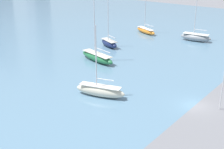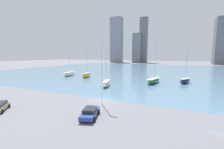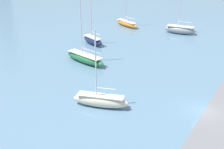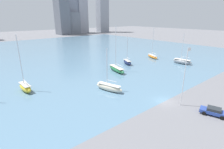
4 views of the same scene
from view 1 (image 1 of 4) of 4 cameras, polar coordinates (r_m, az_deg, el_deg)
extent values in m
plane|color=slate|center=(46.54, 14.87, -5.53)|extent=(500.00, 500.00, 0.00)
ellipsoid|color=beige|center=(47.52, -2.16, -3.03)|extent=(3.89, 8.08, 1.79)
cube|color=silver|center=(47.18, -2.17, -2.10)|extent=(3.19, 6.63, 0.10)
cube|color=#2D2D33|center=(47.72, -2.15, -3.57)|extent=(0.55, 1.41, 0.80)
cylinder|color=silver|center=(45.80, -2.93, 3.37)|extent=(0.18, 0.18, 9.20)
cylinder|color=silver|center=(46.45, -1.29, -0.93)|extent=(0.92, 2.72, 0.14)
ellipsoid|color=#236B3D|center=(63.44, -2.73, 3.14)|extent=(4.21, 9.87, 1.68)
cube|color=beige|center=(63.20, -2.75, 3.82)|extent=(3.45, 8.09, 0.10)
cube|color=#2D2D33|center=(63.58, -2.73, 2.75)|extent=(0.53, 1.73, 0.76)
cylinder|color=silver|center=(62.07, -3.27, 10.26)|extent=(0.18, 0.18, 14.11)
cylinder|color=silver|center=(61.54, -1.79, 4.48)|extent=(1.21, 4.84, 0.14)
ellipsoid|color=gray|center=(81.74, 15.06, 6.57)|extent=(3.24, 7.93, 1.86)
cube|color=silver|center=(81.53, 15.11, 7.17)|extent=(2.66, 6.50, 0.10)
cube|color=#2D2D33|center=(81.86, 15.02, 6.22)|extent=(0.32, 1.40, 0.84)
cylinder|color=silver|center=(80.68, 15.07, 10.83)|extent=(0.18, 0.18, 10.34)
cylinder|color=silver|center=(81.02, 15.87, 7.85)|extent=(0.50, 3.15, 0.14)
ellipsoid|color=#19234C|center=(73.77, -0.53, 5.70)|extent=(4.47, 6.72, 1.64)
cube|color=#BCB7AD|center=(73.57, -0.53, 6.28)|extent=(3.67, 5.51, 0.10)
cube|color=#2D2D33|center=(73.89, -0.53, 5.36)|extent=(0.61, 1.13, 0.74)
cylinder|color=silver|center=(72.91, -0.72, 10.12)|extent=(0.18, 0.18, 9.77)
cylinder|color=silver|center=(72.23, -0.07, 6.94)|extent=(1.52, 3.20, 0.14)
ellipsoid|color=orange|center=(87.58, 6.19, 7.94)|extent=(4.83, 8.13, 1.42)
cube|color=silver|center=(87.44, 6.21, 8.36)|extent=(3.96, 6.66, 0.10)
cube|color=#2D2D33|center=(87.67, 6.18, 7.69)|extent=(0.73, 1.40, 0.64)
cylinder|color=silver|center=(86.80, 6.14, 12.52)|extent=(0.18, 0.18, 12.55)
cylinder|color=silver|center=(86.03, 6.79, 8.92)|extent=(1.78, 3.84, 0.14)
camera|label=2|loc=(56.32, 50.46, 2.49)|focal=24.00mm
camera|label=3|loc=(7.91, -48.12, 25.49)|focal=50.00mm
camera|label=4|loc=(8.51, 66.28, -5.73)|focal=28.00mm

